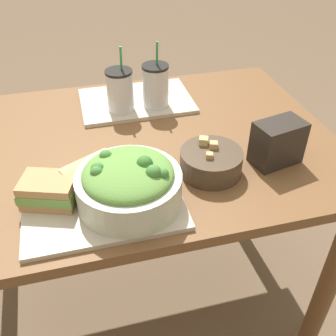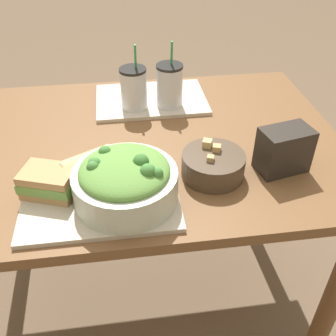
% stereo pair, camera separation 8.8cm
% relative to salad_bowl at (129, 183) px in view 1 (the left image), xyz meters
% --- Properties ---
extents(ground_plane, '(12.00, 12.00, 0.00)m').
position_rel_salad_bowl_xyz_m(ground_plane, '(0.05, 0.26, -0.83)').
color(ground_plane, brown).
extents(dining_table, '(1.17, 0.81, 0.77)m').
position_rel_salad_bowl_xyz_m(dining_table, '(0.05, 0.26, -0.19)').
color(dining_table, brown).
rests_on(dining_table, ground_plane).
extents(tray_near, '(0.36, 0.25, 0.01)m').
position_rel_salad_bowl_xyz_m(tray_near, '(-0.06, 0.01, -0.06)').
color(tray_near, '#BCB29E').
rests_on(tray_near, dining_table).
extents(tray_far, '(0.36, 0.25, 0.01)m').
position_rel_salad_bowl_xyz_m(tray_far, '(0.11, 0.49, -0.06)').
color(tray_far, '#BCB29E').
rests_on(tray_far, dining_table).
extents(salad_bowl, '(0.24, 0.24, 0.12)m').
position_rel_salad_bowl_xyz_m(salad_bowl, '(0.00, 0.00, 0.00)').
color(salad_bowl, beige).
rests_on(salad_bowl, tray_near).
extents(soup_bowl, '(0.16, 0.16, 0.08)m').
position_rel_salad_bowl_xyz_m(soup_bowl, '(0.22, 0.07, -0.03)').
color(soup_bowl, '#473828').
rests_on(soup_bowl, dining_table).
extents(sandwich_near, '(0.15, 0.12, 0.06)m').
position_rel_salad_bowl_xyz_m(sandwich_near, '(-0.18, 0.05, -0.02)').
color(sandwich_near, tan).
rests_on(sandwich_near, tray_near).
extents(baguette_near, '(0.15, 0.12, 0.07)m').
position_rel_salad_bowl_xyz_m(baguette_near, '(-0.08, 0.09, -0.02)').
color(baguette_near, tan).
rests_on(baguette_near, tray_near).
extents(drink_cup_dark, '(0.08, 0.08, 0.21)m').
position_rel_salad_bowl_xyz_m(drink_cup_dark, '(0.05, 0.44, 0.01)').
color(drink_cup_dark, silver).
rests_on(drink_cup_dark, tray_far).
extents(drink_cup_red, '(0.08, 0.08, 0.21)m').
position_rel_salad_bowl_xyz_m(drink_cup_red, '(0.16, 0.44, 0.01)').
color(drink_cup_red, silver).
rests_on(drink_cup_red, tray_far).
extents(chip_bag, '(0.14, 0.10, 0.12)m').
position_rel_salad_bowl_xyz_m(chip_bag, '(0.40, 0.07, -0.01)').
color(chip_bag, '#28231E').
rests_on(chip_bag, dining_table).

